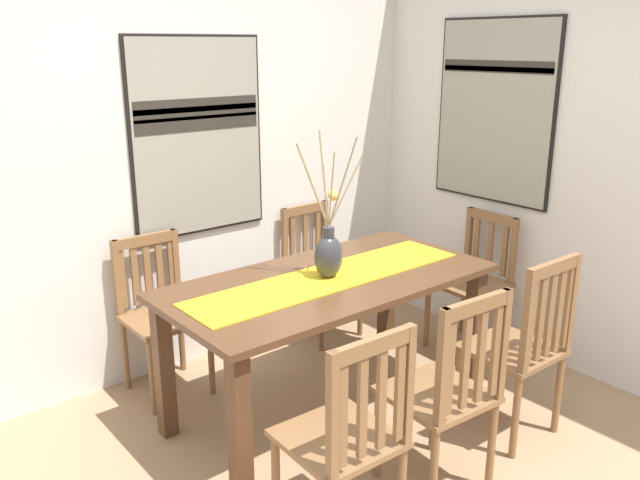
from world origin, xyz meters
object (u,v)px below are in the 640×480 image
object	(u,v)px
dining_table	(329,299)
chair_2	(160,310)
centerpiece_vase	(329,251)
chair_1	(474,279)
painting_on_side_wall	(495,111)
chair_3	(447,390)
chair_5	(523,344)
painting_on_back_wall	(198,136)
chair_4	(318,268)
chair_0	(348,436)

from	to	relation	value
dining_table	chair_2	distance (m)	1.01
centerpiece_vase	chair_1	distance (m)	1.32
chair_1	painting_on_side_wall	xyz separation A→B (m)	(0.21, 0.10, 1.06)
chair_2	chair_3	world-z (taller)	chair_3
chair_5	painting_on_back_wall	xyz separation A→B (m)	(-0.76, 1.80, 0.91)
chair_5	painting_on_back_wall	size ratio (longest dim) A/B	0.85
dining_table	chair_2	world-z (taller)	chair_2
chair_3	chair_2	bearing A→B (deg)	108.36
dining_table	chair_1	size ratio (longest dim) A/B	1.94
chair_4	painting_on_back_wall	distance (m)	1.23
chair_0	painting_on_back_wall	world-z (taller)	painting_on_back_wall
chair_0	chair_1	world-z (taller)	chair_0
centerpiece_vase	painting_on_back_wall	xyz separation A→B (m)	(-0.17, 1.00, 0.50)
chair_1	chair_3	world-z (taller)	chair_3
dining_table	chair_0	world-z (taller)	chair_0
centerpiece_vase	chair_2	world-z (taller)	centerpiece_vase
dining_table	painting_on_side_wall	bearing A→B (deg)	4.02
chair_4	chair_0	bearing A→B (deg)	-126.03
chair_5	painting_on_side_wall	distance (m)	1.61
chair_2	chair_3	bearing A→B (deg)	-71.64
centerpiece_vase	painting_on_side_wall	xyz separation A→B (m)	(1.46, 0.10, 0.61)
chair_3	painting_on_side_wall	bearing A→B (deg)	32.19
chair_2	chair_3	distance (m)	1.73
painting_on_back_wall	chair_3	bearing A→B (deg)	-85.88
chair_1	painting_on_side_wall	world-z (taller)	painting_on_side_wall
chair_2	painting_on_side_wall	world-z (taller)	painting_on_side_wall
chair_4	painting_on_back_wall	xyz separation A→B (m)	(-0.77, 0.18, 0.94)
chair_1	chair_4	world-z (taller)	chair_1
dining_table	painting_on_side_wall	size ratio (longest dim) A/B	1.52
chair_2	painting_on_back_wall	distance (m)	1.04
chair_2	painting_on_side_wall	size ratio (longest dim) A/B	0.79
chair_1	chair_4	distance (m)	1.04
chair_0	chair_2	world-z (taller)	chair_0
dining_table	painting_on_back_wall	size ratio (longest dim) A/B	1.51
centerpiece_vase	chair_4	world-z (taller)	centerpiece_vase
chair_2	centerpiece_vase	bearing A→B (deg)	-54.04
chair_3	chair_4	distance (m)	1.78
painting_on_side_wall	chair_5	bearing A→B (deg)	-133.91
chair_2	dining_table	bearing A→B (deg)	-54.27
dining_table	chair_4	bearing A→B (deg)	53.82
chair_3	painting_on_back_wall	distance (m)	2.06
chair_5	chair_0	bearing A→B (deg)	-178.96
centerpiece_vase	chair_1	size ratio (longest dim) A/B	0.85
centerpiece_vase	chair_5	world-z (taller)	centerpiece_vase
chair_1	chair_3	size ratio (longest dim) A/B	0.92
chair_0	painting_on_back_wall	size ratio (longest dim) A/B	0.83
dining_table	painting_on_back_wall	distance (m)	1.27
chair_3	painting_on_side_wall	xyz separation A→B (m)	(1.49, 0.94, 1.03)
chair_1	painting_on_side_wall	distance (m)	1.08
chair_5	chair_2	bearing A→B (deg)	126.37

